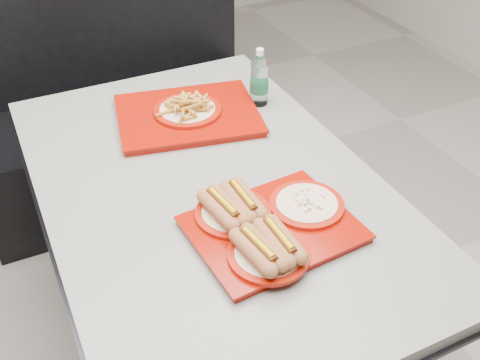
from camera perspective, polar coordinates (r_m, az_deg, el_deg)
name	(u,v)px	position (r m, az deg, el deg)	size (l,w,h in m)	color
ground	(216,344)	(2.13, -2.47, -16.34)	(6.00, 6.00, 0.00)	#9B968B
diner_table	(211,225)	(1.69, -2.99, -4.58)	(0.92, 1.42, 0.75)	black
booth_bench	(118,110)	(2.65, -12.32, 6.98)	(1.30, 0.57, 1.35)	black
tray_near	(267,225)	(1.39, 2.72, -4.56)	(0.42, 0.36, 0.09)	#860D03
tray_far	(188,112)	(1.85, -5.34, 6.89)	(0.51, 0.44, 0.09)	#860D03
water_bottle	(259,80)	(1.91, 1.97, 10.07)	(0.06, 0.06, 0.20)	silver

